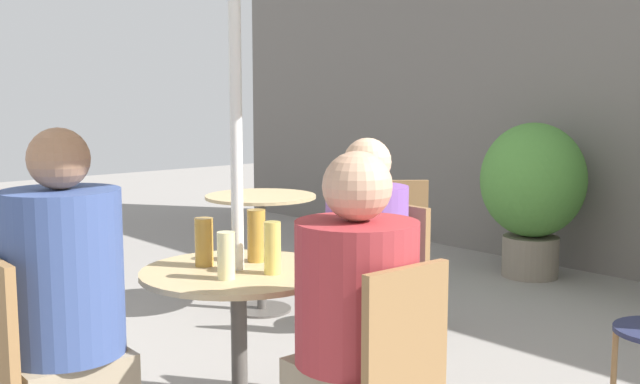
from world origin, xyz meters
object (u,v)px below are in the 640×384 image
at_px(bistro_chair_2, 388,289).
at_px(seated_person_1, 353,316).
at_px(cafe_table_far, 261,224).
at_px(potted_plant_0, 533,187).
at_px(beer_glass_2, 272,248).
at_px(seated_person_0, 70,297).
at_px(beer_glass_1, 226,256).
at_px(cafe_table_near, 239,318).
at_px(beer_glass_3, 256,236).
at_px(beer_glass_0, 204,242).
at_px(bistro_chair_4, 397,242).
at_px(seated_person_2, 364,255).
at_px(bistro_chair_0, 27,372).

height_order(bistro_chair_2, seated_person_1, seated_person_1).
height_order(cafe_table_far, potted_plant_0, potted_plant_0).
xyz_separation_m(beer_glass_2, potted_plant_0, (-1.07, 3.35, -0.16)).
xyz_separation_m(seated_person_0, beer_glass_1, (0.11, 0.51, 0.08)).
xyz_separation_m(cafe_table_near, beer_glass_3, (-0.06, 0.13, 0.28)).
xyz_separation_m(seated_person_1, beer_glass_2, (-0.49, 0.08, 0.12)).
xyz_separation_m(beer_glass_0, beer_glass_1, (0.22, -0.06, -0.01)).
height_order(beer_glass_0, beer_glass_1, beer_glass_0).
bearing_deg(seated_person_0, cafe_table_far, -48.90).
bearing_deg(potted_plant_0, beer_glass_1, -73.74).
height_order(cafe_table_near, seated_person_1, seated_person_1).
bearing_deg(bistro_chair_4, potted_plant_0, -132.68).
bearing_deg(beer_glass_2, beer_glass_3, 158.44).
bearing_deg(bistro_chair_2, seated_person_2, -90.00).
relative_size(seated_person_1, beer_glass_2, 6.53).
height_order(cafe_table_far, seated_person_2, seated_person_2).
bearing_deg(beer_glass_2, cafe_table_far, 143.84).
bearing_deg(beer_glass_3, seated_person_2, 79.98).
relative_size(seated_person_0, seated_person_2, 1.06).
height_order(bistro_chair_2, seated_person_2, seated_person_2).
distance_m(bistro_chair_4, beer_glass_2, 1.74).
bearing_deg(seated_person_1, cafe_table_far, -118.89).
bearing_deg(seated_person_1, beer_glass_3, -100.55).
height_order(beer_glass_0, beer_glass_3, beer_glass_3).
distance_m(cafe_table_near, potted_plant_0, 3.53).
bearing_deg(cafe_table_near, seated_person_2, 87.74).
bearing_deg(beer_glass_3, cafe_table_far, 142.24).
xyz_separation_m(beer_glass_1, beer_glass_3, (-0.15, 0.24, 0.02)).
distance_m(cafe_table_far, beer_glass_0, 2.00).
height_order(beer_glass_3, potted_plant_0, potted_plant_0).
height_order(bistro_chair_0, seated_person_1, seated_person_1).
bearing_deg(bistro_chair_2, beer_glass_3, -96.04).
distance_m(bistro_chair_0, seated_person_2, 1.40).
relative_size(bistro_chair_0, seated_person_0, 0.71).
distance_m(seated_person_0, potted_plant_0, 4.13).
bearing_deg(beer_glass_0, seated_person_2, 76.96).
bearing_deg(cafe_table_near, beer_glass_1, -51.76).
xyz_separation_m(bistro_chair_2, potted_plant_0, (-0.97, 2.64, 0.14)).
bearing_deg(potted_plant_0, bistro_chair_0, -77.74).
bearing_deg(beer_glass_0, cafe_table_near, 23.43).
xyz_separation_m(cafe_table_far, beer_glass_2, (1.71, -1.25, 0.28)).
relative_size(seated_person_1, beer_glass_3, 6.13).
height_order(bistro_chair_4, beer_glass_1, beer_glass_1).
distance_m(seated_person_0, seated_person_2, 1.25).
xyz_separation_m(seated_person_2, beer_glass_0, (-0.16, -0.68, 0.12)).
distance_m(seated_person_1, beer_glass_2, 0.51).
bearing_deg(seated_person_2, seated_person_1, -45.05).
relative_size(beer_glass_1, beer_glass_2, 0.88).
bearing_deg(bistro_chair_4, beer_glass_1, 62.20).
distance_m(seated_person_0, seated_person_1, 0.88).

